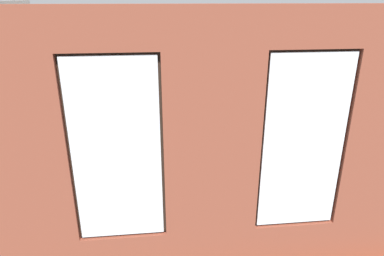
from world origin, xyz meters
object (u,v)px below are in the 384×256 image
at_px(cup_ceramic, 188,144).
at_px(potted_plant_beside_window_right, 38,207).
at_px(media_console, 38,163).
at_px(tv_flatscreen, 32,129).
at_px(remote_silver, 166,149).
at_px(couch_left, 336,173).
at_px(remote_gray, 194,147).
at_px(table_plant_small, 206,137).
at_px(potted_plant_foreground_right, 68,121).
at_px(coffee_table, 188,148).
at_px(candle_jar, 178,142).
at_px(potted_plant_near_tv, 52,166).
at_px(couch_by_window, 208,216).

xyz_separation_m(cup_ceramic, potted_plant_beside_window_right, (2.21, 2.40, 0.24)).
bearing_deg(cup_ceramic, potted_plant_beside_window_right, 47.32).
bearing_deg(cup_ceramic, media_console, 2.88).
bearing_deg(tv_flatscreen, remote_silver, -179.43).
relative_size(couch_left, remote_silver, 12.01).
relative_size(couch_left, remote_gray, 12.01).
relative_size(table_plant_small, potted_plant_foreground_right, 0.18).
bearing_deg(remote_silver, cup_ceramic, -82.77).
bearing_deg(coffee_table, potted_plant_beside_window_right, 47.32).
relative_size(remote_gray, remote_silver, 1.00).
height_order(remote_gray, potted_plant_foreground_right, potted_plant_foreground_right).
bearing_deg(remote_silver, candle_jar, -57.57).
bearing_deg(candle_jar, potted_plant_beside_window_right, 50.96).
bearing_deg(couch_left, tv_flatscreen, -96.66).
bearing_deg(tv_flatscreen, potted_plant_foreground_right, -101.52).
relative_size(remote_gray, potted_plant_foreground_right, 0.13).
bearing_deg(potted_plant_near_tv, cup_ceramic, -155.94).
height_order(coffee_table, remote_silver, remote_silver).
distance_m(couch_by_window, tv_flatscreen, 3.76).
height_order(couch_by_window, remote_gray, couch_by_window).
bearing_deg(potted_plant_beside_window_right, tv_flatscreen, -72.06).
distance_m(couch_left, media_console, 5.63).
relative_size(candle_jar, tv_flatscreen, 0.09).
bearing_deg(potted_plant_beside_window_right, media_console, -72.03).
height_order(cup_ceramic, table_plant_small, table_plant_small).
bearing_deg(couch_left, candle_jar, -111.52).
bearing_deg(tv_flatscreen, media_console, 90.00).
xyz_separation_m(cup_ceramic, remote_silver, (0.45, 0.12, -0.03)).
xyz_separation_m(couch_by_window, remote_silver, (0.52, -2.18, 0.10)).
xyz_separation_m(cup_ceramic, media_console, (2.94, 0.15, -0.20)).
relative_size(coffee_table, potted_plant_near_tv, 1.55).
bearing_deg(couch_left, remote_gray, -110.14).
relative_size(coffee_table, potted_plant_beside_window_right, 1.03).
height_order(candle_jar, potted_plant_beside_window_right, potted_plant_beside_window_right).
distance_m(media_console, potted_plant_beside_window_right, 2.41).
distance_m(candle_jar, potted_plant_near_tv, 2.50).
bearing_deg(cup_ceramic, remote_gray, 132.82).
xyz_separation_m(couch_left, table_plant_small, (2.17, -1.41, 0.21)).
bearing_deg(potted_plant_beside_window_right, couch_by_window, -177.43).
height_order(remote_silver, potted_plant_near_tv, potted_plant_near_tv).
distance_m(remote_gray, potted_plant_beside_window_right, 3.27).
bearing_deg(remote_gray, potted_plant_near_tv, 91.58).
height_order(couch_by_window, table_plant_small, couch_by_window).
height_order(cup_ceramic, remote_gray, cup_ceramic).
distance_m(candle_jar, remote_silver, 0.34).
bearing_deg(candle_jar, coffee_table, 151.65).
height_order(coffee_table, media_console, media_console).
height_order(couch_by_window, remote_silver, couch_by_window).
distance_m(couch_left, remote_silver, 3.24).
bearing_deg(couch_left, couch_by_window, -62.82).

